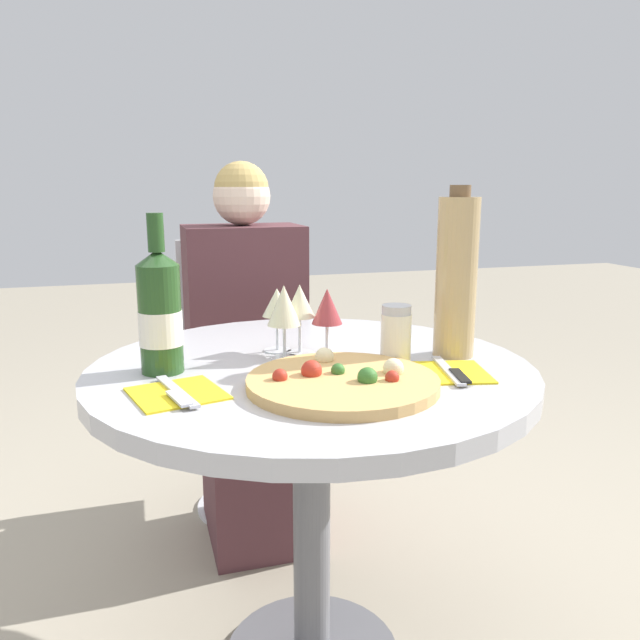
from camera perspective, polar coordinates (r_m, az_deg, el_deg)
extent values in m
cylinder|color=slate|center=(1.42, -0.76, -18.01)|extent=(0.08, 0.08, 0.64)
cylinder|color=#B7B7BC|center=(1.29, -0.81, -4.84)|extent=(0.91, 0.91, 0.04)
cylinder|color=silver|center=(2.21, -6.45, -16.38)|extent=(0.35, 0.35, 0.01)
cylinder|color=silver|center=(2.13, -6.58, -11.89)|extent=(0.06, 0.06, 0.39)
cube|color=silver|center=(2.05, -6.72, -6.51)|extent=(0.39, 0.39, 0.03)
cube|color=silver|center=(2.16, -7.72, 1.22)|extent=(0.39, 0.02, 0.46)
cube|color=#512D33|center=(1.96, -5.64, -13.56)|extent=(0.31, 0.36, 0.42)
cube|color=#512D33|center=(1.98, -6.92, 1.05)|extent=(0.36, 0.24, 0.52)
sphere|color=beige|center=(1.94, -7.18, 11.15)|extent=(0.17, 0.17, 0.17)
sphere|color=tan|center=(1.94, -7.20, 11.80)|extent=(0.17, 0.17, 0.17)
cylinder|color=tan|center=(1.13, 2.08, -5.73)|extent=(0.35, 0.35, 0.02)
sphere|color=#336B28|center=(1.15, 1.65, -4.62)|extent=(0.03, 0.03, 0.03)
sphere|color=#336B28|center=(1.11, 4.36, -5.24)|extent=(0.04, 0.04, 0.04)
sphere|color=#B22D1E|center=(1.14, -0.78, -4.65)|extent=(0.04, 0.04, 0.04)
sphere|color=beige|center=(1.16, 6.72, -4.44)|extent=(0.04, 0.04, 0.04)
sphere|color=#B22D1E|center=(1.12, 6.61, -5.25)|extent=(0.03, 0.03, 0.03)
sphere|color=#B22D1E|center=(1.12, -3.69, -5.17)|extent=(0.03, 0.03, 0.03)
sphere|color=beige|center=(1.23, 0.40, -3.38)|extent=(0.04, 0.04, 0.04)
cylinder|color=#23471E|center=(1.24, -14.39, 0.07)|extent=(0.08, 0.08, 0.21)
cone|color=#23471E|center=(1.23, -14.69, 5.56)|extent=(0.08, 0.08, 0.03)
cylinder|color=#23471E|center=(1.22, -14.81, 7.75)|extent=(0.03, 0.03, 0.07)
cylinder|color=silver|center=(1.25, -14.35, -0.69)|extent=(0.08, 0.08, 0.07)
cylinder|color=tan|center=(1.34, 12.35, 3.76)|extent=(0.09, 0.09, 0.34)
cylinder|color=brown|center=(1.33, 12.71, 11.45)|extent=(0.04, 0.04, 0.02)
cylinder|color=silver|center=(1.29, 6.94, -1.67)|extent=(0.06, 0.06, 0.10)
cylinder|color=#B2B2B7|center=(1.28, 7.01, 0.96)|extent=(0.06, 0.06, 0.02)
cylinder|color=silver|center=(1.37, -1.66, -2.98)|extent=(0.06, 0.06, 0.00)
cylinder|color=silver|center=(1.36, -1.67, -1.33)|extent=(0.01, 0.01, 0.08)
cone|color=beige|center=(1.34, -1.69, 1.77)|extent=(0.07, 0.07, 0.07)
cylinder|color=silver|center=(1.32, -3.25, -3.48)|extent=(0.06, 0.06, 0.00)
cylinder|color=silver|center=(1.31, -3.27, -1.95)|extent=(0.01, 0.01, 0.07)
cone|color=beige|center=(1.30, -3.31, 1.37)|extent=(0.07, 0.07, 0.08)
cylinder|color=silver|center=(1.39, -3.89, -2.78)|extent=(0.06, 0.06, 0.00)
cylinder|color=silver|center=(1.38, -3.91, -1.18)|extent=(0.01, 0.01, 0.08)
cone|color=beige|center=(1.36, -3.95, 1.64)|extent=(0.07, 0.07, 0.06)
cylinder|color=silver|center=(1.35, 0.64, -3.18)|extent=(0.06, 0.06, 0.00)
cylinder|color=silver|center=(1.34, 0.64, -1.73)|extent=(0.01, 0.01, 0.07)
cone|color=#9E383D|center=(1.32, 0.65, 1.28)|extent=(0.07, 0.07, 0.08)
cube|color=yellow|center=(1.13, -12.94, -6.56)|extent=(0.18, 0.18, 0.00)
cube|color=silver|center=(1.13, -12.95, -6.34)|extent=(0.06, 0.19, 0.00)
cube|color=silver|center=(1.08, -12.78, -6.99)|extent=(0.04, 0.09, 0.00)
cube|color=yellow|center=(1.25, 11.60, -4.71)|extent=(0.18, 0.18, 0.00)
cube|color=silver|center=(1.24, 11.61, -4.51)|extent=(0.06, 0.19, 0.00)
cube|color=black|center=(1.20, 12.68, -5.00)|extent=(0.04, 0.09, 0.00)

